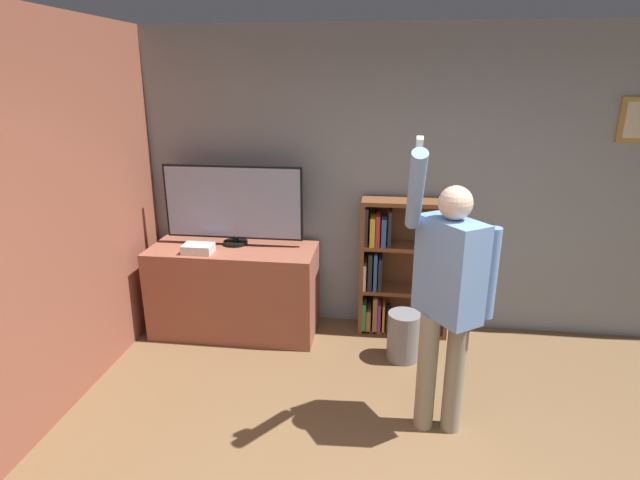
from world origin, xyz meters
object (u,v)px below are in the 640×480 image
Objects in this scene: television at (233,204)px; waste_bin at (403,336)px; bookshelf at (395,269)px; person at (448,291)px; game_console at (198,249)px.

waste_bin is at bearing -14.39° from television.
waste_bin is (0.08, -0.49, -0.40)m from bookshelf.
waste_bin is at bearing -80.32° from bookshelf.
bookshelf is 0.64× the size of person.
television is 0.50m from game_console.
bookshelf is at bearing 12.17° from game_console.
television is 0.99× the size of bookshelf.
person reaches higher than television.
person is 1.20m from waste_bin.
television is 1.57m from bookshelf.
game_console is 1.76m from bookshelf.
waste_bin is at bearing -4.11° from game_console.
person reaches higher than waste_bin.
game_console is (-0.25, -0.27, -0.34)m from television.
person is at bearing -77.86° from bookshelf.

